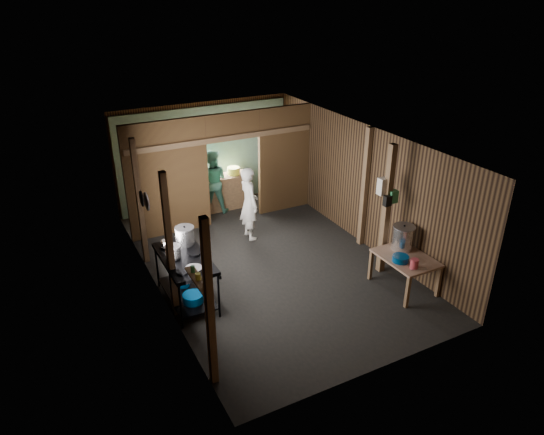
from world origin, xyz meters
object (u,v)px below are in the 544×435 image
prep_table (404,272)px  stove_pot_large (185,236)px  cook (249,203)px  gas_range (186,279)px  stock_pot (403,238)px  yellow_tub (234,171)px  pink_bucket (414,264)px

prep_table → stove_pot_large: 4.08m
prep_table → cook: cook is taller
gas_range → stock_pot: size_ratio=3.18×
cook → prep_table: bearing=-151.2°
stove_pot_large → gas_range: bearing=-110.9°
prep_table → yellow_tub: bearing=104.5°
gas_range → stock_pot: 4.05m
gas_range → cook: size_ratio=0.94×
yellow_tub → cook: bearing=-102.7°
stove_pot_large → stock_pot: stove_pot_large is taller
stock_pot → pink_bucket: bearing=-114.0°
gas_range → pink_bucket: 4.01m
gas_range → cook: cook is taller
stock_pot → stove_pot_large: bearing=156.6°
pink_bucket → cook: size_ratio=0.11×
prep_table → cook: size_ratio=0.68×
prep_table → pink_bucket: size_ratio=6.39×
stove_pot_large → yellow_tub: size_ratio=1.10×
yellow_tub → cook: (-0.40, -1.77, -0.12)m
pink_bucket → cook: bearing=113.5°
pink_bucket → gas_range: bearing=153.3°
gas_range → cook: (2.03, 1.73, 0.37)m
gas_range → prep_table: size_ratio=1.38×
cook → stock_pot: bearing=-146.8°
prep_table → stock_pot: size_ratio=2.30×
stove_pot_large → yellow_tub: 3.80m
stove_pot_large → yellow_tub: bearing=53.4°
stove_pot_large → pink_bucket: stove_pot_large is taller
stove_pot_large → stock_pot: 4.02m
pink_bucket → yellow_tub: yellow_tub is taller
gas_range → stove_pot_large: (0.17, 0.45, 0.61)m
stock_pot → pink_bucket: size_ratio=2.77×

